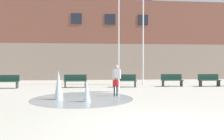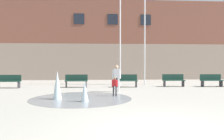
{
  "view_description": "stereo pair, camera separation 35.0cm",
  "coord_description": "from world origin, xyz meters",
  "px_view_note": "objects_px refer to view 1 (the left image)",
  "views": [
    {
      "loc": [
        -1.91,
        -5.05,
        1.64
      ],
      "look_at": [
        -0.71,
        7.98,
        1.3
      ],
      "focal_mm": 35.0,
      "sensor_mm": 36.0,
      "label": 1
    },
    {
      "loc": [
        -1.56,
        -5.08,
        1.64
      ],
      "look_at": [
        -0.71,
        7.98,
        1.3
      ],
      "focal_mm": 35.0,
      "sensor_mm": 36.0,
      "label": 2
    }
  ],
  "objects_px": {
    "park_bench_under_right_flagpole": "(172,80)",
    "child_in_fountain": "(116,85)",
    "park_bench_under_left_flagpole": "(125,80)",
    "adult_near_bench": "(117,76)",
    "park_bench_far_left": "(7,81)",
    "park_bench_left_of_flagpoles": "(75,81)",
    "flagpole_left": "(119,30)",
    "flagpole_right": "(144,34)",
    "park_bench_near_trashcan": "(209,80)"
  },
  "relations": [
    {
      "from": "park_bench_far_left",
      "to": "child_in_fountain",
      "type": "bearing_deg",
      "value": -31.79
    },
    {
      "from": "flagpole_left",
      "to": "park_bench_under_left_flagpole",
      "type": "bearing_deg",
      "value": -81.85
    },
    {
      "from": "park_bench_near_trashcan",
      "to": "child_in_fountain",
      "type": "distance_m",
      "value": 8.64
    },
    {
      "from": "park_bench_left_of_flagpoles",
      "to": "park_bench_under_right_flagpole",
      "type": "bearing_deg",
      "value": 0.66
    },
    {
      "from": "park_bench_far_left",
      "to": "park_bench_under_right_flagpole",
      "type": "height_order",
      "value": "same"
    },
    {
      "from": "park_bench_far_left",
      "to": "park_bench_under_right_flagpole",
      "type": "bearing_deg",
      "value": 1.23
    },
    {
      "from": "park_bench_left_of_flagpoles",
      "to": "adult_near_bench",
      "type": "bearing_deg",
      "value": -46.01
    },
    {
      "from": "flagpole_left",
      "to": "park_bench_left_of_flagpoles",
      "type": "bearing_deg",
      "value": -154.47
    },
    {
      "from": "park_bench_far_left",
      "to": "park_bench_near_trashcan",
      "type": "xyz_separation_m",
      "value": [
        14.49,
        -0.0,
        0.0
      ]
    },
    {
      "from": "park_bench_far_left",
      "to": "park_bench_left_of_flagpoles",
      "type": "distance_m",
      "value": 4.62
    },
    {
      "from": "park_bench_under_left_flagpole",
      "to": "park_bench_under_right_flagpole",
      "type": "bearing_deg",
      "value": 2.99
    },
    {
      "from": "park_bench_under_left_flagpole",
      "to": "flagpole_left",
      "type": "relative_size",
      "value": 0.19
    },
    {
      "from": "park_bench_under_left_flagpole",
      "to": "park_bench_far_left",
      "type": "bearing_deg",
      "value": -179.53
    },
    {
      "from": "park_bench_left_of_flagpoles",
      "to": "park_bench_under_left_flagpole",
      "type": "height_order",
      "value": "same"
    },
    {
      "from": "park_bench_far_left",
      "to": "flagpole_left",
      "type": "height_order",
      "value": "flagpole_left"
    },
    {
      "from": "park_bench_far_left",
      "to": "park_bench_left_of_flagpoles",
      "type": "height_order",
      "value": "same"
    },
    {
      "from": "adult_near_bench",
      "to": "park_bench_under_left_flagpole",
      "type": "bearing_deg",
      "value": 77.84
    },
    {
      "from": "park_bench_far_left",
      "to": "child_in_fountain",
      "type": "xyz_separation_m",
      "value": [
        7.02,
        -4.35,
        0.1
      ]
    },
    {
      "from": "park_bench_left_of_flagpoles",
      "to": "park_bench_near_trashcan",
      "type": "xyz_separation_m",
      "value": [
        9.87,
        -0.17,
        0.0
      ]
    },
    {
      "from": "child_in_fountain",
      "to": "flagpole_left",
      "type": "bearing_deg",
      "value": -79.97
    },
    {
      "from": "child_in_fountain",
      "to": "flagpole_left",
      "type": "distance_m",
      "value": 7.27
    },
    {
      "from": "park_bench_far_left",
      "to": "flagpole_left",
      "type": "distance_m",
      "value": 9.04
    },
    {
      "from": "park_bench_under_left_flagpole",
      "to": "park_bench_under_right_flagpole",
      "type": "relative_size",
      "value": 1.0
    },
    {
      "from": "park_bench_far_left",
      "to": "adult_near_bench",
      "type": "distance_m",
      "value": 7.73
    },
    {
      "from": "adult_near_bench",
      "to": "flagpole_left",
      "type": "height_order",
      "value": "flagpole_left"
    },
    {
      "from": "child_in_fountain",
      "to": "park_bench_left_of_flagpoles",
      "type": "bearing_deg",
      "value": -43.28
    },
    {
      "from": "park_bench_left_of_flagpoles",
      "to": "flagpole_right",
      "type": "height_order",
      "value": "flagpole_right"
    },
    {
      "from": "park_bench_left_of_flagpoles",
      "to": "flagpole_left",
      "type": "distance_m",
      "value": 5.39
    },
    {
      "from": "park_bench_near_trashcan",
      "to": "park_bench_under_right_flagpole",
      "type": "bearing_deg",
      "value": 174.74
    },
    {
      "from": "park_bench_under_left_flagpole",
      "to": "park_bench_near_trashcan",
      "type": "relative_size",
      "value": 1.0
    },
    {
      "from": "child_in_fountain",
      "to": "flagpole_right",
      "type": "bearing_deg",
      "value": -96.7
    },
    {
      "from": "park_bench_left_of_flagpoles",
      "to": "park_bench_near_trashcan",
      "type": "relative_size",
      "value": 1.0
    },
    {
      "from": "park_bench_under_right_flagpole",
      "to": "child_in_fountain",
      "type": "height_order",
      "value": "child_in_fountain"
    },
    {
      "from": "park_bench_left_of_flagpoles",
      "to": "park_bench_under_right_flagpole",
      "type": "distance_m",
      "value": 7.12
    },
    {
      "from": "park_bench_under_right_flagpole",
      "to": "child_in_fountain",
      "type": "bearing_deg",
      "value": -135.69
    },
    {
      "from": "adult_near_bench",
      "to": "park_bench_under_right_flagpole",
      "type": "bearing_deg",
      "value": 39.57
    },
    {
      "from": "park_bench_under_left_flagpole",
      "to": "flagpole_left",
      "type": "height_order",
      "value": "flagpole_left"
    },
    {
      "from": "child_in_fountain",
      "to": "flagpole_right",
      "type": "xyz_separation_m",
      "value": [
        2.91,
        6.12,
        3.47
      ]
    },
    {
      "from": "park_bench_far_left",
      "to": "park_bench_under_right_flagpole",
      "type": "distance_m",
      "value": 11.74
    },
    {
      "from": "park_bench_left_of_flagpoles",
      "to": "park_bench_under_left_flagpole",
      "type": "distance_m",
      "value": 3.58
    },
    {
      "from": "park_bench_far_left",
      "to": "park_bench_under_left_flagpole",
      "type": "height_order",
      "value": "same"
    },
    {
      "from": "park_bench_far_left",
      "to": "flagpole_right",
      "type": "bearing_deg",
      "value": 10.07
    },
    {
      "from": "park_bench_under_right_flagpole",
      "to": "flagpole_left",
      "type": "xyz_separation_m",
      "value": [
        -3.78,
        1.51,
        3.92
      ]
    },
    {
      "from": "park_bench_near_trashcan",
      "to": "flagpole_right",
      "type": "height_order",
      "value": "flagpole_right"
    },
    {
      "from": "park_bench_far_left",
      "to": "child_in_fountain",
      "type": "relative_size",
      "value": 1.62
    },
    {
      "from": "park_bench_under_left_flagpole",
      "to": "adult_near_bench",
      "type": "distance_m",
      "value": 2.84
    },
    {
      "from": "park_bench_far_left",
      "to": "park_bench_under_right_flagpole",
      "type": "xyz_separation_m",
      "value": [
        11.74,
        0.25,
        0.0
      ]
    },
    {
      "from": "child_in_fountain",
      "to": "park_bench_far_left",
      "type": "bearing_deg",
      "value": -13.05
    },
    {
      "from": "park_bench_under_left_flagpole",
      "to": "park_bench_near_trashcan",
      "type": "height_order",
      "value": "same"
    },
    {
      "from": "flagpole_right",
      "to": "park_bench_far_left",
      "type": "bearing_deg",
      "value": -169.93
    }
  ]
}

